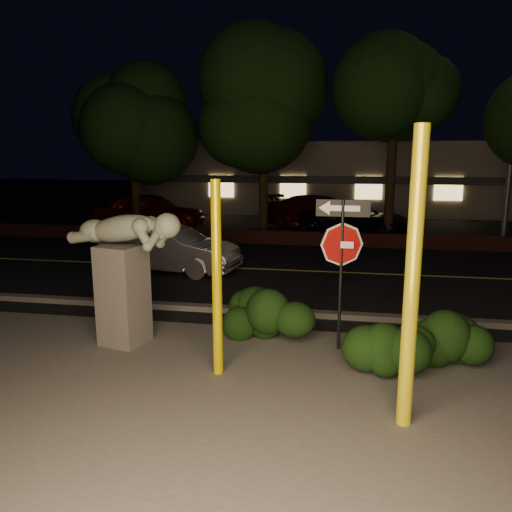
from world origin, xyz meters
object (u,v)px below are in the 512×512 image
Objects in this scene: yellow_pole_left at (217,280)px; yellow_pole_right at (412,283)px; parked_car_darkred at (322,213)px; parked_car_dark at (356,219)px; signpost at (342,245)px; parked_car_red at (150,211)px; sculpture at (123,263)px; silver_sedan at (169,249)px.

yellow_pole_left is 0.81× the size of yellow_pole_right.
parked_car_darkred reaches higher than parked_car_dark.
parked_car_darkred is at bearing 95.51° from signpost.
yellow_pole_left is at bearing -165.33° from parked_car_darkred.
yellow_pole_left is at bearing -156.23° from parked_car_red.
signpost is 3.76m from sculpture.
yellow_pole_right reaches higher than silver_sedan.
parked_car_red is 0.93× the size of parked_car_darkred.
yellow_pole_left reaches higher than parked_car_darkred.
silver_sedan is (-4.91, 5.11, -1.18)m from signpost.
parked_car_red is at bearing 35.01° from silver_sedan.
parked_car_darkred is 1.88m from parked_car_dark.
parked_car_darkred is 1.12× the size of parked_car_dark.
yellow_pole_left is 2.13m from sculpture.
yellow_pole_right reaches higher than parked_car_dark.
parked_car_red is (-3.68, 7.72, 0.16)m from silver_sedan.
silver_sedan is at bearing 174.32° from parked_car_darkred.
signpost is at bearing 36.00° from yellow_pole_left.
parked_car_darkred is at bearing -13.83° from silver_sedan.
silver_sedan is at bearing 135.32° from signpost.
yellow_pole_left reaches higher than signpost.
sculpture is 0.59× the size of silver_sedan.
signpost is at bearing 110.00° from yellow_pole_right.
yellow_pole_left is 0.74× the size of silver_sedan.
yellow_pole_right is 1.41× the size of signpost.
yellow_pole_right is (2.66, -1.02, 0.34)m from yellow_pole_left.
silver_sedan is at bearing -156.36° from parked_car_red.
parked_car_dark is at bearing 86.24° from sculpture.
signpost is 13.08m from parked_car_dark.
sculpture is at bearing -161.63° from parked_car_red.
parked_car_darkred is at bearing 87.03° from yellow_pole_left.
silver_sedan is at bearing 165.80° from parked_car_dark.
yellow_pole_right reaches higher than signpost.
signpost is at bearing -158.30° from parked_car_darkred.
parked_car_dark is at bearing 89.36° from signpost.
yellow_pole_left is at bearing 158.99° from yellow_pole_right.
parked_car_darkred is (-1.00, 14.16, -1.09)m from signpost.
parked_car_dark is at bearing 91.39° from yellow_pole_right.
parked_car_red is (-6.79, 14.14, -0.66)m from yellow_pole_left.
yellow_pole_left is 0.64× the size of parked_car_dark.
yellow_pole_left is 0.61× the size of parked_car_red.
parked_car_darkred is at bearing 93.06° from sculpture.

